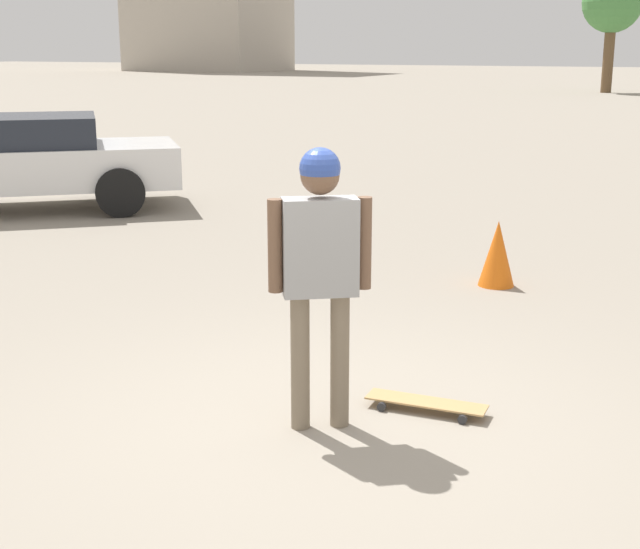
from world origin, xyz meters
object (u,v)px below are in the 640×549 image
Objects in this scene: skateboard at (426,403)px; car_parked_near at (18,160)px; person at (320,254)px; traffic_cone at (497,253)px.

skateboard is 0.17× the size of car_parked_near.
skateboard is at bearing 109.61° from car_parked_near.
skateboard is at bearing 10.23° from person.
skateboard is 3.45m from traffic_cone.
car_parked_near is (5.11, 7.46, -0.39)m from person.
person is at bearing 40.89° from skateboard.
traffic_cone reaches higher than skateboard.
car_parked_near reaches higher than skateboard.
car_parked_near is at bearing 81.20° from traffic_cone.
person is 2.66× the size of traffic_cone.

